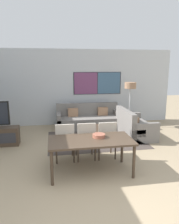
{
  "coord_description": "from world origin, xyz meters",
  "views": [
    {
      "loc": [
        -0.83,
        -3.11,
        2.21
      ],
      "look_at": [
        0.17,
        2.69,
        0.95
      ],
      "focal_mm": 35.0,
      "sensor_mm": 36.0,
      "label": 1
    }
  ],
  "objects_px": {
    "sofa_side": "(133,127)",
    "coffee_table": "(96,131)",
    "sofa_main": "(88,120)",
    "dining_chair_right": "(106,138)",
    "dining_table": "(91,143)",
    "floor_lamp": "(130,88)",
    "dining_chair_centre": "(86,139)",
    "dining_chair_left": "(65,140)",
    "fruit_bowl": "(99,135)"
  },
  "relations": [
    {
      "from": "sofa_main",
      "to": "dining_table",
      "type": "relative_size",
      "value": 1.31
    },
    {
      "from": "sofa_side",
      "to": "coffee_table",
      "type": "distance_m",
      "value": 1.26
    },
    {
      "from": "floor_lamp",
      "to": "coffee_table",
      "type": "bearing_deg",
      "value": -140.49
    },
    {
      "from": "dining_chair_left",
      "to": "coffee_table",
      "type": "bearing_deg",
      "value": 53.5
    },
    {
      "from": "sofa_main",
      "to": "dining_chair_right",
      "type": "xyz_separation_m",
      "value": [
        -0.02,
        -2.69,
        0.23
      ]
    },
    {
      "from": "sofa_main",
      "to": "coffee_table",
      "type": "height_order",
      "value": "sofa_main"
    },
    {
      "from": "fruit_bowl",
      "to": "floor_lamp",
      "type": "distance_m",
      "value": 3.69
    },
    {
      "from": "dining_chair_right",
      "to": "coffee_table",
      "type": "bearing_deg",
      "value": 89.24
    },
    {
      "from": "dining_chair_left",
      "to": "dining_chair_centre",
      "type": "distance_m",
      "value": 0.49
    },
    {
      "from": "coffee_table",
      "to": "fruit_bowl",
      "type": "bearing_deg",
      "value": -99.53
    },
    {
      "from": "sofa_side",
      "to": "fruit_bowl",
      "type": "bearing_deg",
      "value": 142.68
    },
    {
      "from": "sofa_main",
      "to": "fruit_bowl",
      "type": "bearing_deg",
      "value": -95.64
    },
    {
      "from": "dining_table",
      "to": "floor_lamp",
      "type": "height_order",
      "value": "floor_lamp"
    },
    {
      "from": "sofa_main",
      "to": "dining_chair_centre",
      "type": "relative_size",
      "value": 2.44
    },
    {
      "from": "coffee_table",
      "to": "dining_chair_left",
      "type": "height_order",
      "value": "dining_chair_left"
    },
    {
      "from": "coffee_table",
      "to": "dining_chair_right",
      "type": "relative_size",
      "value": 1.04
    },
    {
      "from": "sofa_main",
      "to": "fruit_bowl",
      "type": "xyz_separation_m",
      "value": [
        -0.32,
        -3.24,
        0.49
      ]
    },
    {
      "from": "coffee_table",
      "to": "fruit_bowl",
      "type": "xyz_separation_m",
      "value": [
        -0.32,
        -1.91,
        0.49
      ]
    },
    {
      "from": "sofa_main",
      "to": "fruit_bowl",
      "type": "distance_m",
      "value": 3.3
    },
    {
      "from": "dining_chair_left",
      "to": "dining_chair_right",
      "type": "bearing_deg",
      "value": 0.13
    },
    {
      "from": "dining_chair_centre",
      "to": "fruit_bowl",
      "type": "distance_m",
      "value": 0.64
    },
    {
      "from": "dining_table",
      "to": "floor_lamp",
      "type": "relative_size",
      "value": 1.06
    },
    {
      "from": "dining_table",
      "to": "fruit_bowl",
      "type": "height_order",
      "value": "fruit_bowl"
    },
    {
      "from": "dining_table",
      "to": "dining_chair_centre",
      "type": "bearing_deg",
      "value": 90.0
    },
    {
      "from": "dining_chair_centre",
      "to": "dining_chair_right",
      "type": "relative_size",
      "value": 1.0
    },
    {
      "from": "coffee_table",
      "to": "dining_chair_right",
      "type": "xyz_separation_m",
      "value": [
        -0.02,
        -1.36,
        0.24
      ]
    },
    {
      "from": "sofa_side",
      "to": "fruit_bowl",
      "type": "xyz_separation_m",
      "value": [
        -1.57,
        -2.06,
        0.49
      ]
    },
    {
      "from": "sofa_main",
      "to": "dining_chair_right",
      "type": "bearing_deg",
      "value": -90.38
    },
    {
      "from": "sofa_side",
      "to": "dining_table",
      "type": "distance_m",
      "value": 2.82
    },
    {
      "from": "coffee_table",
      "to": "dining_table",
      "type": "xyz_separation_m",
      "value": [
        -0.51,
        -2.01,
        0.38
      ]
    },
    {
      "from": "dining_table",
      "to": "dining_chair_left",
      "type": "height_order",
      "value": "dining_chair_left"
    },
    {
      "from": "dining_table",
      "to": "dining_chair_right",
      "type": "xyz_separation_m",
      "value": [
        0.49,
        0.66,
        -0.14
      ]
    },
    {
      "from": "dining_chair_left",
      "to": "dining_chair_right",
      "type": "distance_m",
      "value": 0.99
    },
    {
      "from": "sofa_main",
      "to": "dining_chair_left",
      "type": "distance_m",
      "value": 2.89
    },
    {
      "from": "dining_chair_right",
      "to": "fruit_bowl",
      "type": "bearing_deg",
      "value": -118.81
    },
    {
      "from": "coffee_table",
      "to": "fruit_bowl",
      "type": "distance_m",
      "value": 2.0
    },
    {
      "from": "dining_chair_left",
      "to": "dining_chair_centre",
      "type": "relative_size",
      "value": 1.0
    },
    {
      "from": "dining_table",
      "to": "dining_chair_centre",
      "type": "relative_size",
      "value": 1.86
    },
    {
      "from": "dining_table",
      "to": "dining_chair_left",
      "type": "bearing_deg",
      "value": 127.09
    },
    {
      "from": "coffee_table",
      "to": "floor_lamp",
      "type": "bearing_deg",
      "value": 39.51
    },
    {
      "from": "coffee_table",
      "to": "dining_chair_left",
      "type": "relative_size",
      "value": 1.04
    },
    {
      "from": "coffee_table",
      "to": "fruit_bowl",
      "type": "relative_size",
      "value": 3.59
    },
    {
      "from": "dining_chair_right",
      "to": "fruit_bowl",
      "type": "xyz_separation_m",
      "value": [
        -0.3,
        -0.55,
        0.26
      ]
    },
    {
      "from": "sofa_side",
      "to": "floor_lamp",
      "type": "distance_m",
      "value": 1.59
    },
    {
      "from": "sofa_side",
      "to": "fruit_bowl",
      "type": "relative_size",
      "value": 5.71
    },
    {
      "from": "dining_chair_centre",
      "to": "sofa_main",
      "type": "bearing_deg",
      "value": 79.24
    },
    {
      "from": "dining_table",
      "to": "fruit_bowl",
      "type": "distance_m",
      "value": 0.25
    },
    {
      "from": "floor_lamp",
      "to": "dining_table",
      "type": "bearing_deg",
      "value": -121.76
    },
    {
      "from": "coffee_table",
      "to": "fruit_bowl",
      "type": "height_order",
      "value": "fruit_bowl"
    },
    {
      "from": "sofa_side",
      "to": "dining_chair_left",
      "type": "xyz_separation_m",
      "value": [
        -2.26,
        -1.51,
        0.23
      ]
    }
  ]
}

